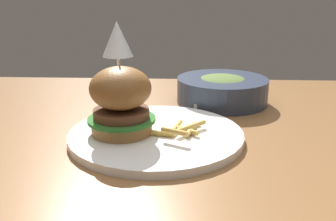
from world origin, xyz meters
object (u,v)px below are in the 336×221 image
object	(u,v)px
main_plate	(156,135)
wine_glass	(117,41)
soup_bowl	(222,89)
butter_dish	(212,104)
burger_sandwich	(121,100)

from	to	relation	value
main_plate	wine_glass	bearing A→B (deg)	113.36
soup_bowl	wine_glass	bearing A→B (deg)	175.16
main_plate	wine_glass	world-z (taller)	wine_glass
main_plate	soup_bowl	distance (m)	0.27
wine_glass	butter_dish	distance (m)	0.27
burger_sandwich	main_plate	bearing A→B (deg)	7.83
main_plate	butter_dish	xyz separation A→B (m)	(0.11, 0.18, 0.00)
butter_dish	wine_glass	bearing A→B (deg)	162.10
butter_dish	soup_bowl	distance (m)	0.06
burger_sandwich	butter_dish	distance (m)	0.27
burger_sandwich	soup_bowl	distance (m)	0.32
main_plate	soup_bowl	xyz separation A→B (m)	(0.14, 0.23, 0.03)
main_plate	butter_dish	distance (m)	0.22
wine_glass	main_plate	bearing A→B (deg)	-66.64
burger_sandwich	soup_bowl	xyz separation A→B (m)	(0.20, 0.24, -0.04)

